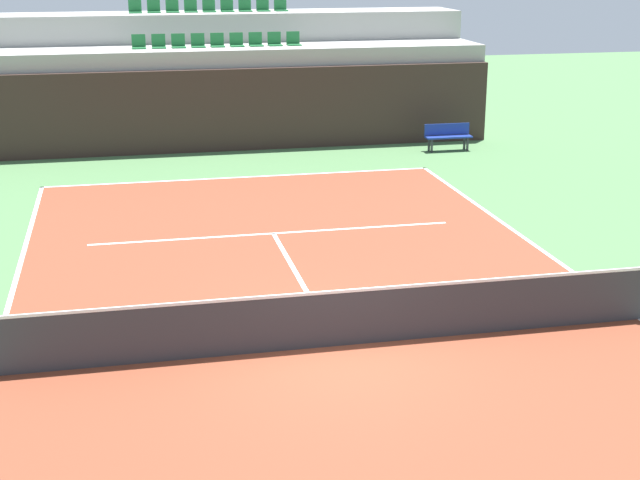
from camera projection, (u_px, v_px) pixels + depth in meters
The scene contains 13 objects.
ground_plane at pixel (338, 346), 15.22m from camera, with size 80.00×80.00×0.00m, color #477042.
court_surface at pixel (338, 346), 15.22m from camera, with size 11.00×24.00×0.01m, color brown.
baseline_far at pixel (241, 177), 26.36m from camera, with size 11.00×0.10×0.00m, color white.
sideline_right at pixel (640, 319), 16.31m from camera, with size 0.10×24.00×0.00m, color white.
service_line_far at pixel (273, 233), 21.18m from camera, with size 8.26×0.10×0.00m, color white.
centre_service_line at pixel (300, 280), 18.20m from camera, with size 0.10×6.40×0.00m, color white.
back_wall at pixel (224, 110), 29.51m from camera, with size 17.54×0.30×2.60m, color #33231E.
stands_tier_lower at pixel (219, 95), 30.69m from camera, with size 17.54×2.40×3.14m, color #9E9E99.
stands_tier_upper at pixel (212, 72), 32.78m from camera, with size 17.54×2.40×4.10m, color #9E9E99.
seating_row_lower at pixel (217, 43), 30.27m from camera, with size 5.48×0.44×0.44m.
seating_row_upper at pixel (209, 8), 32.22m from camera, with size 5.48×0.44×0.44m.
tennis_net at pixel (338, 317), 15.06m from camera, with size 11.08×0.08×1.07m.
player_bench at pixel (448, 135), 29.76m from camera, with size 1.50×0.40×0.85m.
Camera 1 is at (-3.23, -13.62, 6.23)m, focal length 52.24 mm.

